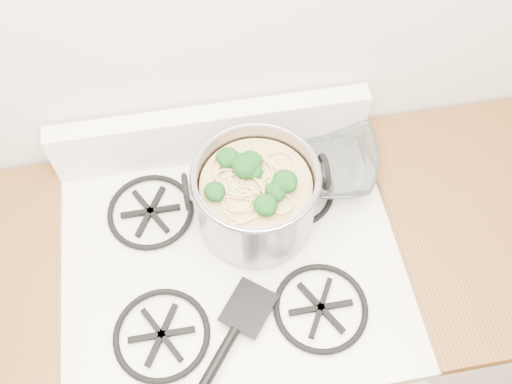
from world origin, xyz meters
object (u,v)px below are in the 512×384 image
object	(u,v)px
stock_pot	(256,196)
glass_bowl	(324,164)
spatula	(249,307)
gas_range	(238,327)

from	to	relation	value
stock_pot	glass_bowl	size ratio (longest dim) A/B	3.04
stock_pot	spatula	bearing A→B (deg)	-103.95
spatula	glass_bowl	distance (m)	0.40
gas_range	glass_bowl	world-z (taller)	glass_bowl
spatula	stock_pot	bearing A→B (deg)	114.27
gas_range	spatula	size ratio (longest dim) A/B	2.98
gas_range	stock_pot	world-z (taller)	stock_pot
gas_range	spatula	world-z (taller)	spatula
gas_range	stock_pot	distance (m)	0.59
stock_pot	spatula	xyz separation A→B (m)	(-0.05, -0.22, -0.08)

